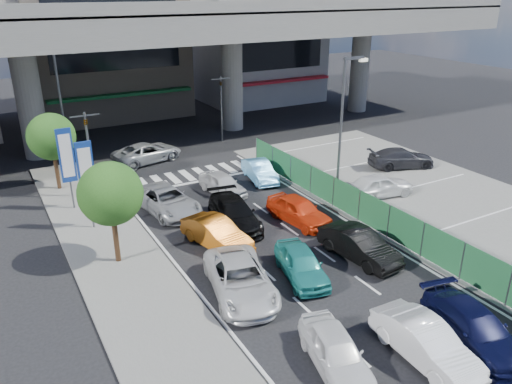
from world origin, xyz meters
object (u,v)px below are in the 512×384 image
tree_far (51,137)px  taxi_orange_right (299,210)px  sedan_black_mid (234,213)px  taxi_teal_mid (301,264)px  traffic_cone (327,192)px  sedan_white_front_mid (222,184)px  van_white_back_left (336,351)px  taxi_orange_left (216,233)px  parked_sedan_white (380,185)px  sedan_white_mid_left (240,279)px  signboard_near (86,174)px  crossing_wagon_silver (147,152)px  parked_sedan_dgrey (401,158)px  traffic_light_right (221,92)px  minivan_navy_back (474,327)px  hatch_white_back_mid (426,343)px  kei_truck_front_right (260,171)px  wagon_silver_front_left (167,201)px  tree_near (111,194)px  signboard_far (67,158)px  hatch_black_mid_right (359,245)px  traffic_light_left (87,134)px  street_lamp_left (63,100)px  street_lamp_right (344,114)px

tree_far → taxi_orange_right: (10.28, -11.03, -2.70)m
tree_far → sedan_black_mid: bearing=-53.7°
taxi_teal_mid → traffic_cone: bearing=60.0°
taxi_teal_mid → sedan_white_front_mid: bearing=97.6°
taxi_teal_mid → van_white_back_left: bearing=-98.6°
taxi_orange_left → parked_sedan_white: size_ratio=1.01×
sedan_white_mid_left → sedan_black_mid: sedan_white_mid_left is taller
signboard_near → van_white_back_left: size_ratio=1.25×
tree_far → crossing_wagon_silver: 7.41m
parked_sedan_dgrey → taxi_orange_right: bearing=127.7°
traffic_light_right → minivan_navy_back: traffic_light_right is taller
traffic_light_right → taxi_teal_mid: 21.21m
taxi_orange_right → crossing_wagon_silver: size_ratio=0.82×
hatch_white_back_mid → sedan_white_front_mid: hatch_white_back_mid is taller
kei_truck_front_right → parked_sedan_dgrey: (9.64, -2.75, 0.09)m
sedan_black_mid → crossing_wagon_silver: bearing=102.4°
wagon_silver_front_left → crossing_wagon_silver: 9.02m
taxi_teal_mid → sedan_white_front_mid: taxi_teal_mid is taller
taxi_teal_mid → sedan_white_front_mid: (1.15, 10.09, -0.01)m
kei_truck_front_right → parked_sedan_dgrey: size_ratio=0.84×
tree_near → taxi_orange_right: tree_near is taller
van_white_back_left → sedan_white_mid_left: (-0.72, 5.27, 0.05)m
van_white_back_left → tree_near: bearing=127.3°
signboard_far → wagon_silver_front_left: 5.80m
traffic_cone → parked_sedan_dgrey: bearing=13.1°
sedan_white_mid_left → tree_far: bearing=119.5°
taxi_orange_left → minivan_navy_back: bearing=-79.5°
tree_far → hatch_black_mid_right: size_ratio=1.15×
traffic_light_left → tree_far: (-1.60, 2.50, -0.55)m
minivan_navy_back → hatch_black_mid_right: hatch_black_mid_right is taller
traffic_light_left → traffic_cone: (11.96, -6.65, -3.53)m
street_lamp_left → signboard_far: size_ratio=1.70×
street_lamp_right → kei_truck_front_right: bearing=131.4°
street_lamp_left → wagon_silver_front_left: (3.19, -9.85, -4.09)m
tree_near → van_white_back_left: bearing=-66.6°
taxi_orange_right → crossing_wagon_silver: 14.06m
tree_far → taxi_orange_left: tree_far is taller
taxi_orange_left → taxi_orange_right: taxi_orange_right is taller
signboard_near → hatch_white_back_mid: signboard_near is taller
taxi_teal_mid → crossing_wagon_silver: (-0.90, 18.08, 0.04)m
signboard_near → hatch_white_back_mid: 17.22m
traffic_light_left → parked_sedan_dgrey: 20.44m
hatch_white_back_mid → taxi_orange_right: size_ratio=1.02×
taxi_orange_right → tree_far: bearing=125.4°
traffic_light_right → crossing_wagon_silver: bearing=-163.7°
street_lamp_right → van_white_back_left: street_lamp_right is taller
signboard_near → taxi_teal_mid: (6.73, -9.07, -2.41)m
van_white_back_left → hatch_white_back_mid: (2.83, -1.18, 0.04)m
signboard_near → traffic_cone: (12.96, -2.64, -2.66)m
street_lamp_left → signboard_near: 10.19m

